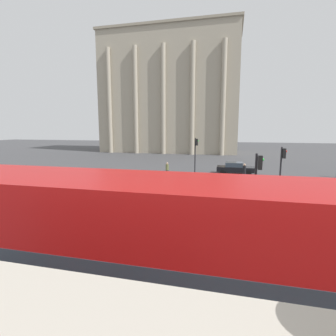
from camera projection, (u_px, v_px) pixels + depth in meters
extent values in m
cylinder|color=black|center=(272.00, 307.00, 6.87)|extent=(1.09, 0.22, 1.09)
cylinder|color=black|center=(27.00, 270.00, 8.67)|extent=(1.09, 0.22, 1.09)
cube|color=#B71414|center=(117.00, 284.00, 6.48)|extent=(10.41, 2.44, 1.67)
cube|color=#2D3842|center=(116.00, 244.00, 6.32)|extent=(10.20, 2.46, 0.45)
cube|color=#B71414|center=(115.00, 207.00, 6.18)|extent=(10.41, 2.44, 1.41)
cube|color=#A39984|center=(170.00, 94.00, 57.58)|extent=(29.23, 11.31, 25.22)
cube|color=gray|center=(170.00, 32.00, 55.64)|extent=(29.83, 11.91, 0.50)
cylinder|color=#A39984|center=(109.00, 102.00, 54.77)|extent=(0.90, 0.90, 21.44)
cylinder|color=#A39984|center=(136.00, 101.00, 53.39)|extent=(0.90, 0.90, 21.44)
cylinder|color=#A39984|center=(163.00, 100.00, 52.01)|extent=(0.90, 0.90, 21.44)
cylinder|color=#A39984|center=(192.00, 99.00, 50.62)|extent=(0.90, 0.90, 21.44)
cylinder|color=#A39984|center=(223.00, 99.00, 49.24)|extent=(0.90, 0.90, 21.44)
cylinder|color=black|center=(255.00, 193.00, 13.14)|extent=(0.12, 0.12, 3.98)
cube|color=black|center=(260.00, 163.00, 12.87)|extent=(0.20, 0.24, 0.70)
sphere|color=green|center=(263.00, 160.00, 12.82)|extent=(0.14, 0.14, 0.14)
cylinder|color=black|center=(280.00, 174.00, 18.65)|extent=(0.12, 0.12, 3.90)
cube|color=black|center=(284.00, 153.00, 18.38)|extent=(0.20, 0.24, 0.70)
sphere|color=red|center=(286.00, 151.00, 18.33)|extent=(0.14, 0.14, 0.14)
cylinder|color=black|center=(195.00, 158.00, 27.90)|extent=(0.12, 0.12, 4.20)
cube|color=black|center=(197.00, 142.00, 27.61)|extent=(0.20, 0.24, 0.70)
sphere|color=green|center=(198.00, 141.00, 27.56)|extent=(0.14, 0.14, 0.14)
cylinder|color=black|center=(248.00, 171.00, 30.56)|extent=(0.60, 0.18, 0.60)
cylinder|color=black|center=(249.00, 173.00, 28.88)|extent=(0.60, 0.18, 0.60)
cylinder|color=black|center=(223.00, 170.00, 31.23)|extent=(0.60, 0.18, 0.60)
cylinder|color=black|center=(223.00, 172.00, 29.55)|extent=(0.60, 0.18, 0.60)
cube|color=black|center=(236.00, 169.00, 30.01)|extent=(4.20, 1.75, 0.55)
cube|color=#2D3842|center=(234.00, 164.00, 29.98)|extent=(1.89, 1.61, 0.50)
cylinder|color=#282B33|center=(166.00, 174.00, 27.93)|extent=(0.14, 0.14, 0.78)
cylinder|color=#282B33|center=(168.00, 174.00, 27.89)|extent=(0.14, 0.14, 0.78)
cylinder|color=#606638|center=(167.00, 167.00, 27.81)|extent=(0.32, 0.32, 0.62)
sphere|color=tan|center=(167.00, 163.00, 27.74)|extent=(0.21, 0.21, 0.21)
cylinder|color=#282B33|center=(243.00, 176.00, 26.30)|extent=(0.14, 0.14, 0.83)
cylinder|color=#282B33|center=(245.00, 176.00, 26.26)|extent=(0.14, 0.14, 0.83)
cylinder|color=black|center=(244.00, 169.00, 26.17)|extent=(0.32, 0.32, 0.66)
sphere|color=tan|center=(245.00, 165.00, 26.10)|extent=(0.22, 0.22, 0.22)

